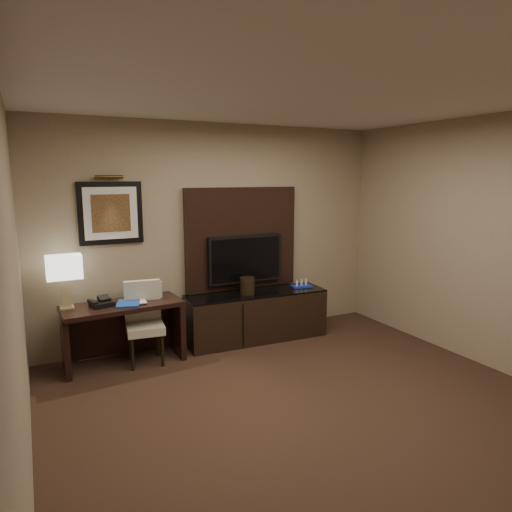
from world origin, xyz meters
TOP-DOWN VIEW (x-y plane):
  - floor at (0.00, 0.00)m, footprint 4.50×5.00m
  - ceiling at (0.00, 0.00)m, footprint 4.50×5.00m
  - wall_back at (0.00, 2.50)m, footprint 4.50×0.01m
  - wall_left at (-2.25, 0.00)m, footprint 0.01×5.00m
  - desk at (-1.28, 2.15)m, footprint 1.30×0.63m
  - credenza at (0.36, 2.15)m, footprint 1.81×0.59m
  - tv_wall_panel at (0.30, 2.44)m, footprint 1.50×0.12m
  - tv at (0.30, 2.34)m, footprint 1.00×0.08m
  - artwork at (-1.30, 2.48)m, footprint 0.70×0.04m
  - picture_light at (-1.30, 2.44)m, footprint 0.04×0.04m
  - desk_chair at (-1.07, 2.03)m, footprint 0.45×0.50m
  - table_lamp at (-1.84, 2.24)m, footprint 0.41×0.30m
  - desk_phone at (-1.50, 2.15)m, footprint 0.26×0.25m
  - blue_folder at (-1.22, 2.10)m, footprint 0.32×0.37m
  - book at (-1.19, 2.11)m, footprint 0.16×0.03m
  - water_bottle at (-0.85, 2.23)m, footprint 0.07×0.07m
  - ice_bucket at (0.23, 2.14)m, footprint 0.19×0.19m
  - minibar_tray at (1.03, 2.14)m, footprint 0.28×0.19m

SIDE VIEW (x-z plane):
  - floor at x=0.00m, z-range -0.01..0.00m
  - credenza at x=0.36m, z-range 0.00..0.61m
  - desk at x=-1.28m, z-range 0.00..0.68m
  - desk_chair at x=-1.07m, z-range 0.00..0.83m
  - minibar_tray at x=1.03m, z-range 0.61..0.71m
  - blue_folder at x=-1.22m, z-range 0.68..0.70m
  - ice_bucket at x=0.23m, z-range 0.61..0.82m
  - desk_phone at x=-1.50m, z-range 0.68..0.79m
  - water_bottle at x=-0.85m, z-range 0.68..0.87m
  - book at x=-1.19m, z-range 0.68..0.89m
  - table_lamp at x=-1.84m, z-range 0.68..1.29m
  - tv at x=0.30m, z-range 0.72..1.32m
  - tv_wall_panel at x=0.30m, z-range 0.62..1.92m
  - wall_back at x=0.00m, z-range 0.00..2.70m
  - wall_left at x=-2.25m, z-range 0.00..2.70m
  - artwork at x=-1.30m, z-range 1.30..2.00m
  - picture_light at x=-1.30m, z-range 1.90..2.20m
  - ceiling at x=0.00m, z-range 2.70..2.71m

